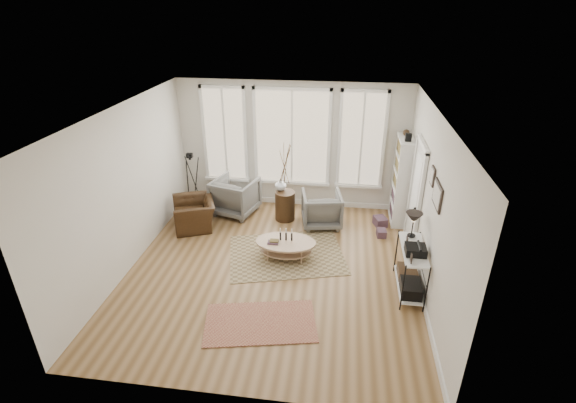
# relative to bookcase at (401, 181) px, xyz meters

# --- Properties ---
(room) EXTENTS (5.50, 5.54, 2.90)m
(room) POSITION_rel_bookcase_xyz_m (-2.42, -2.20, 0.47)
(room) COLOR #946F47
(room) RESTS_ON ground
(bay_window) EXTENTS (4.14, 0.12, 2.24)m
(bay_window) POSITION_rel_bookcase_xyz_m (-2.44, 0.49, 0.65)
(bay_window) COLOR #CEB383
(bay_window) RESTS_ON ground
(door) EXTENTS (0.09, 1.06, 2.22)m
(door) POSITION_rel_bookcase_xyz_m (0.13, -1.08, 0.17)
(door) COLOR silver
(door) RESTS_ON ground
(bookcase) EXTENTS (0.31, 0.85, 2.06)m
(bookcase) POSITION_rel_bookcase_xyz_m (0.00, 0.00, 0.00)
(bookcase) COLOR white
(bookcase) RESTS_ON ground
(low_shelf) EXTENTS (0.38, 1.08, 1.30)m
(low_shelf) POSITION_rel_bookcase_xyz_m (-0.06, -2.52, -0.44)
(low_shelf) COLOR white
(low_shelf) RESTS_ON ground
(wall_art) EXTENTS (0.04, 0.88, 0.44)m
(wall_art) POSITION_rel_bookcase_xyz_m (0.14, -2.49, 0.92)
(wall_art) COLOR black
(wall_art) RESTS_ON ground
(rug_main) EXTENTS (2.50, 2.12, 0.01)m
(rug_main) POSITION_rel_bookcase_xyz_m (-2.25, -1.73, -0.95)
(rug_main) COLOR brown
(rug_main) RESTS_ON ground
(rug_runner) EXTENTS (1.84, 1.25, 0.01)m
(rug_runner) POSITION_rel_bookcase_xyz_m (-2.39, -3.66, -0.94)
(rug_runner) COLOR maroon
(rug_runner) RESTS_ON ground
(coffee_table) EXTENTS (1.15, 0.74, 0.52)m
(coffee_table) POSITION_rel_bookcase_xyz_m (-2.26, -1.83, -0.67)
(coffee_table) COLOR tan
(coffee_table) RESTS_ON ground
(armchair_left) EXTENTS (1.12, 1.13, 0.84)m
(armchair_left) POSITION_rel_bookcase_xyz_m (-3.65, -0.14, -0.53)
(armchair_left) COLOR slate
(armchair_left) RESTS_ON ground
(armchair_right) EXTENTS (0.95, 0.97, 0.76)m
(armchair_right) POSITION_rel_bookcase_xyz_m (-1.67, -0.45, -0.58)
(armchair_right) COLOR slate
(armchair_right) RESTS_ON ground
(side_table) EXTENTS (0.44, 0.44, 1.85)m
(side_table) POSITION_rel_bookcase_xyz_m (-2.48, -0.30, -0.06)
(side_table) COLOR #352111
(side_table) RESTS_ON ground
(vase) EXTENTS (0.32, 0.32, 0.26)m
(vase) POSITION_rel_bookcase_xyz_m (-2.60, -0.18, -0.17)
(vase) COLOR silver
(vase) RESTS_ON side_table
(accent_chair) EXTENTS (1.21, 1.15, 0.62)m
(accent_chair) POSITION_rel_bookcase_xyz_m (-4.37, -0.88, -0.64)
(accent_chair) COLOR #352111
(accent_chair) RESTS_ON ground
(tripod_camera) EXTENTS (0.48, 0.48, 1.37)m
(tripod_camera) POSITION_rel_bookcase_xyz_m (-4.66, -0.07, -0.32)
(tripod_camera) COLOR black
(tripod_camera) RESTS_ON ground
(book_stack_near) EXTENTS (0.33, 0.37, 0.20)m
(book_stack_near) POSITION_rel_bookcase_xyz_m (-0.39, -0.31, -0.86)
(book_stack_near) COLOR maroon
(book_stack_near) RESTS_ON ground
(book_stack_far) EXTENTS (0.20, 0.25, 0.15)m
(book_stack_far) POSITION_rel_bookcase_xyz_m (-0.39, -0.78, -0.88)
(book_stack_far) COLOR maroon
(book_stack_far) RESTS_ON ground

